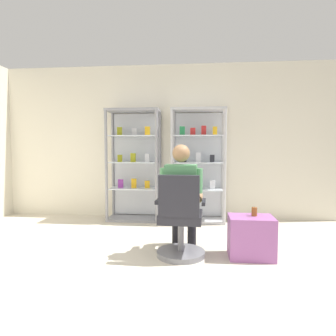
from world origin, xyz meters
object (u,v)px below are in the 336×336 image
display_cabinet_right (198,164)px  tea_glass (254,212)px  office_chair (180,224)px  seated_shopkeeper (182,194)px  storage_crate (251,237)px  display_cabinet_left (135,164)px

display_cabinet_right → tea_glass: 1.82m
office_chair → tea_glass: office_chair is taller
seated_shopkeeper → storage_crate: 0.93m
seated_shopkeeper → tea_glass: 0.85m
display_cabinet_right → seated_shopkeeper: 1.64m
tea_glass → display_cabinet_left: bearing=136.7°
display_cabinet_left → storage_crate: (1.71, -1.68, -0.73)m
tea_glass → display_cabinet_right: bearing=111.5°
office_chair → seated_shopkeeper: size_ratio=0.74×
display_cabinet_left → office_chair: display_cabinet_left is taller
office_chair → storage_crate: bearing=6.5°
storage_crate → tea_glass: (0.04, 0.03, 0.29)m
display_cabinet_left → office_chair: bearing=-62.9°
seated_shopkeeper → tea_glass: bearing=-2.6°
display_cabinet_right → tea_glass: size_ratio=18.92×
tea_glass → storage_crate: bearing=-138.1°
display_cabinet_left → seated_shopkeeper: bearing=-60.4°
storage_crate → office_chair: bearing=-173.5°
display_cabinet_left → seated_shopkeeper: 1.87m
display_cabinet_left → tea_glass: (1.75, -1.65, -0.44)m
seated_shopkeeper → tea_glass: seated_shopkeeper is taller
seated_shopkeeper → display_cabinet_left: bearing=119.6°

